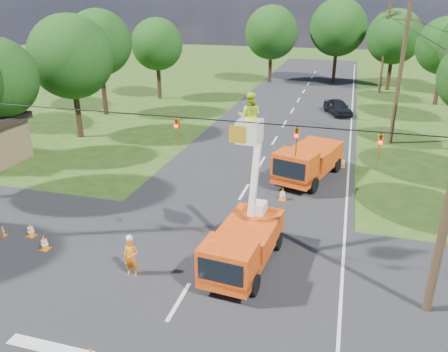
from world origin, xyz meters
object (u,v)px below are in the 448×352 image
(traffic_cone_3, at_px, (44,243))
(tree_left_e, at_px, (99,43))
(second_truck, at_px, (308,161))
(tree_left_d, at_px, (71,57))
(traffic_cone_4, at_px, (30,230))
(pole_right_mid, at_px, (400,75))
(tree_far_b, at_px, (338,28))
(traffic_cone_6, at_px, (342,162))
(pole_right_far, at_px, (385,47))
(traffic_cone_5, at_px, (0,230))
(traffic_cone_2, at_px, (283,194))
(tree_far_a, at_px, (271,33))
(ground_worker, at_px, (131,257))
(tree_far_c, at_px, (394,37))
(distant_car, at_px, (338,107))
(tree_left_f, at_px, (157,44))
(tree_right_e, at_px, (445,46))
(bucket_truck, at_px, (244,233))

(traffic_cone_3, bearing_deg, tree_left_e, 113.96)
(second_truck, xyz_separation_m, tree_left_d, (-18.19, 4.09, 4.95))
(traffic_cone_3, xyz_separation_m, traffic_cone_4, (-1.34, 0.81, 0.00))
(pole_right_mid, distance_m, tree_far_b, 25.65)
(tree_far_b, bearing_deg, tree_left_d, -120.96)
(traffic_cone_6, relative_size, pole_right_far, 0.07)
(traffic_cone_5, xyz_separation_m, pole_right_mid, (18.05, 19.86, 4.75))
(traffic_cone_2, bearing_deg, pole_right_far, 79.04)
(traffic_cone_5, bearing_deg, tree_far_a, 83.94)
(traffic_cone_4, distance_m, tree_left_e, 23.90)
(ground_worker, bearing_deg, tree_far_c, 71.00)
(pole_right_mid, height_order, tree_far_c, pole_right_mid)
(distant_car, height_order, traffic_cone_3, distant_car)
(tree_left_f, bearing_deg, tree_far_c, 26.28)
(tree_far_b, bearing_deg, tree_far_a, -165.96)
(traffic_cone_4, relative_size, tree_left_d, 0.08)
(tree_left_e, distance_m, tree_right_e, 33.25)
(traffic_cone_4, bearing_deg, tree_left_f, 102.55)
(pole_right_far, bearing_deg, traffic_cone_3, -110.93)
(ground_worker, height_order, tree_left_d, tree_left_d)
(bucket_truck, xyz_separation_m, traffic_cone_3, (-8.60, -1.11, -1.19))
(second_truck, distance_m, traffic_cone_5, 16.70)
(tree_left_f, bearing_deg, traffic_cone_5, -80.02)
(traffic_cone_2, xyz_separation_m, tree_left_d, (-17.23, 7.38, 5.77))
(distant_car, distance_m, tree_far_b, 18.26)
(traffic_cone_3, distance_m, traffic_cone_4, 1.56)
(traffic_cone_2, relative_size, tree_far_c, 0.08)
(second_truck, height_order, traffic_cone_4, second_truck)
(tree_left_d, distance_m, tree_left_f, 15.01)
(tree_left_d, xyz_separation_m, tree_left_f, (0.20, 15.00, -0.44))
(bucket_truck, xyz_separation_m, tree_far_b, (1.30, 44.16, 5.26))
(second_truck, bearing_deg, traffic_cone_2, -89.58)
(traffic_cone_2, distance_m, pole_right_far, 33.32)
(distant_car, xyz_separation_m, pole_right_mid, (4.23, -7.84, 4.40))
(tree_far_a, bearing_deg, tree_left_d, -109.65)
(bucket_truck, bearing_deg, tree_left_f, 124.74)
(tree_left_d, xyz_separation_m, tree_far_a, (10.00, 28.00, 0.06))
(traffic_cone_4, bearing_deg, pole_right_mid, 49.29)
(bucket_truck, xyz_separation_m, traffic_cone_6, (3.48, 12.82, -1.19))
(pole_right_far, xyz_separation_m, tree_left_e, (-25.30, -18.00, 1.38))
(traffic_cone_3, distance_m, traffic_cone_6, 18.43)
(bucket_truck, distance_m, second_truck, 10.18)
(traffic_cone_3, bearing_deg, ground_worker, -8.38)
(second_truck, bearing_deg, distant_car, 103.11)
(traffic_cone_4, distance_m, traffic_cone_6, 18.76)
(traffic_cone_3, xyz_separation_m, tree_far_c, (16.40, 42.27, 5.70))
(traffic_cone_2, height_order, tree_left_f, tree_left_f)
(traffic_cone_6, height_order, tree_left_d, tree_left_d)
(ground_worker, distance_m, traffic_cone_3, 4.60)
(tree_far_a, bearing_deg, ground_worker, -86.58)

